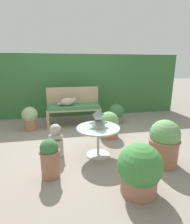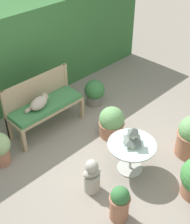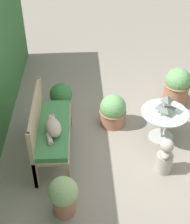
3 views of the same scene
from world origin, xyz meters
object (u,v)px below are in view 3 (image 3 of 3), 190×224
object	(u,v)px
garden_bust	(165,157)
potted_plant_hedge_corner	(113,111)
pagoda_birdhouse	(166,105)
potted_plant_bench_right	(63,195)
garden_bench	(53,131)
patio_table	(164,118)
potted_plant_patio_mid	(61,97)
potted_plant_table_far	(177,87)
cat	(53,127)

from	to	relation	value
garden_bust	potted_plant_hedge_corner	world-z (taller)	garden_bust
pagoda_birdhouse	potted_plant_bench_right	xyz separation A→B (m)	(-1.31, 1.49, -0.33)
pagoda_birdhouse	potted_plant_bench_right	bearing A→B (deg)	131.30
garden_bench	patio_table	world-z (taller)	garden_bench
garden_bench	potted_plant_patio_mid	xyz separation A→B (m)	(1.11, -0.06, -0.18)
potted_plant_hedge_corner	potted_plant_patio_mid	bearing A→B (deg)	62.34
potted_plant_table_far	cat	bearing A→B (deg)	122.73
potted_plant_table_far	garden_bench	bearing A→B (deg)	119.61
pagoda_birdhouse	garden_bust	bearing A→B (deg)	169.82
garden_bench	potted_plant_table_far	xyz separation A→B (m)	(1.20, -2.11, -0.08)
pagoda_birdhouse	potted_plant_table_far	world-z (taller)	pagoda_birdhouse
patio_table	potted_plant_hedge_corner	size ratio (longest dim) A/B	1.29
cat	patio_table	world-z (taller)	cat
patio_table	potted_plant_bench_right	bearing A→B (deg)	131.30
potted_plant_bench_right	potted_plant_hedge_corner	xyz separation A→B (m)	(1.69, -0.75, -0.04)
potted_plant_bench_right	potted_plant_patio_mid	bearing A→B (deg)	3.04
pagoda_birdhouse	potted_plant_patio_mid	world-z (taller)	pagoda_birdhouse
potted_plant_patio_mid	garden_bust	bearing A→B (deg)	-135.87
garden_bench	pagoda_birdhouse	bearing A→B (deg)	-80.68
potted_plant_table_far	patio_table	bearing A→B (deg)	154.29
garden_bust	potted_plant_table_far	xyz separation A→B (m)	(1.61, -0.57, 0.10)
potted_plant_patio_mid	pagoda_birdhouse	bearing A→B (deg)	-117.53
cat	pagoda_birdhouse	size ratio (longest dim) A/B	1.60
patio_table	potted_plant_bench_right	world-z (taller)	potted_plant_bench_right
cat	patio_table	xyz separation A→B (m)	(0.42, -1.64, -0.22)
cat	potted_plant_hedge_corner	bearing A→B (deg)	-61.92
garden_bust	potted_plant_bench_right	xyz separation A→B (m)	(-0.62, 1.37, 0.04)
pagoda_birdhouse	potted_plant_patio_mid	size ratio (longest dim) A/B	0.58
potted_plant_bench_right	potted_plant_table_far	xyz separation A→B (m)	(2.23, -1.94, 0.05)
cat	garden_bench	bearing A→B (deg)	-5.28
patio_table	potted_plant_table_far	size ratio (longest dim) A/B	1.00
potted_plant_patio_mid	garden_bench	bearing A→B (deg)	177.10
garden_bench	patio_table	bearing A→B (deg)	-80.68
garden_bench	potted_plant_hedge_corner	size ratio (longest dim) A/B	2.41
garden_bust	potted_plant_patio_mid	distance (m)	2.13
cat	pagoda_birdhouse	xyz separation A→B (m)	(0.42, -1.64, 0.02)
garden_bench	potted_plant_patio_mid	bearing A→B (deg)	-2.90
potted_plant_table_far	potted_plant_hedge_corner	size ratio (longest dim) A/B	1.29
patio_table	potted_plant_hedge_corner	xyz separation A→B (m)	(0.38, 0.74, -0.14)
pagoda_birdhouse	potted_plant_table_far	size ratio (longest dim) A/B	0.42
potted_plant_bench_right	garden_bench	bearing A→B (deg)	9.31
garden_bust	garden_bench	bearing A→B (deg)	95.52
potted_plant_table_far	potted_plant_bench_right	bearing A→B (deg)	139.09
garden_bench	garden_bust	bearing A→B (deg)	-105.19
pagoda_birdhouse	cat	bearing A→B (deg)	104.22
cat	potted_plant_table_far	distance (m)	2.49
garden_bust	potted_plant_bench_right	bearing A→B (deg)	135.11
cat	potted_plant_table_far	bearing A→B (deg)	-70.86
potted_plant_bench_right	potted_plant_table_far	world-z (taller)	potted_plant_table_far
patio_table	pagoda_birdhouse	distance (m)	0.23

